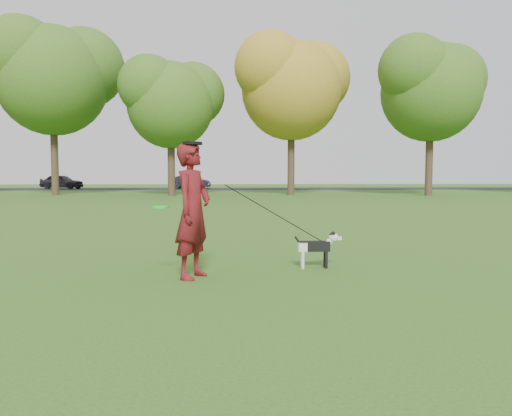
{
  "coord_description": "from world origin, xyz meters",
  "views": [
    {
      "loc": [
        -0.15,
        -7.45,
        1.48
      ],
      "look_at": [
        0.24,
        0.07,
        0.95
      ],
      "focal_mm": 35.0,
      "sensor_mm": 36.0,
      "label": 1
    }
  ],
  "objects": [
    {
      "name": "road",
      "position": [
        0.0,
        40.0,
        0.01
      ],
      "size": [
        120.0,
        7.0,
        0.02
      ],
      "primitive_type": "cube",
      "color": "black",
      "rests_on": "ground"
    },
    {
      "name": "man_held_items",
      "position": [
        0.54,
        -0.16,
        0.86
      ],
      "size": [
        2.54,
        0.86,
        1.52
      ],
      "color": "#1CE023",
      "rests_on": "ground"
    },
    {
      "name": "tree_row",
      "position": [
        -1.43,
        26.07,
        7.41
      ],
      "size": [
        51.74,
        8.86,
        12.01
      ],
      "color": "#38281C",
      "rests_on": "ground"
    },
    {
      "name": "dog",
      "position": [
        1.21,
        0.19,
        0.35
      ],
      "size": [
        0.77,
        0.15,
        0.58
      ],
      "color": "black",
      "rests_on": "ground"
    },
    {
      "name": "car_mid",
      "position": [
        -3.96,
        40.0,
        0.66
      ],
      "size": [
        3.97,
        1.73,
        1.27
      ],
      "primitive_type": "imported",
      "rotation": [
        0.0,
        0.0,
        1.47
      ],
      "color": "black",
      "rests_on": "road"
    },
    {
      "name": "ground",
      "position": [
        0.0,
        0.0,
        0.0
      ],
      "size": [
        120.0,
        120.0,
        0.0
      ],
      "primitive_type": "plane",
      "color": "#285116",
      "rests_on": "ground"
    },
    {
      "name": "man",
      "position": [
        -0.67,
        -0.45,
        0.95
      ],
      "size": [
        0.7,
        0.82,
        1.9
      ],
      "primitive_type": "imported",
      "rotation": [
        0.0,
        0.0,
        1.15
      ],
      "color": "#550C1A",
      "rests_on": "ground"
    },
    {
      "name": "car_left",
      "position": [
        -15.88,
        40.0,
        0.69
      ],
      "size": [
        4.2,
        2.49,
        1.34
      ],
      "primitive_type": "imported",
      "rotation": [
        0.0,
        0.0,
        1.33
      ],
      "color": "black",
      "rests_on": "road"
    }
  ]
}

